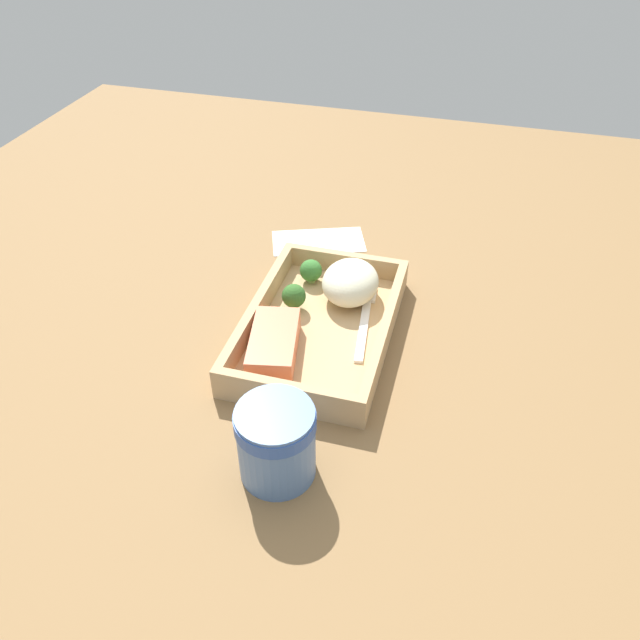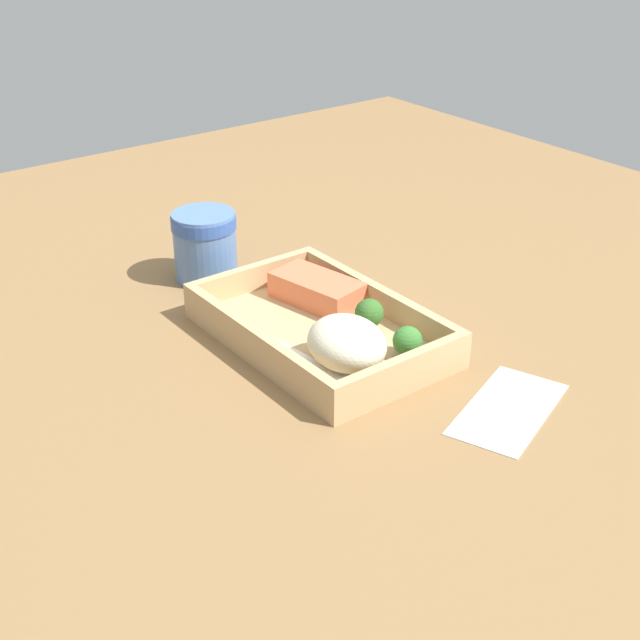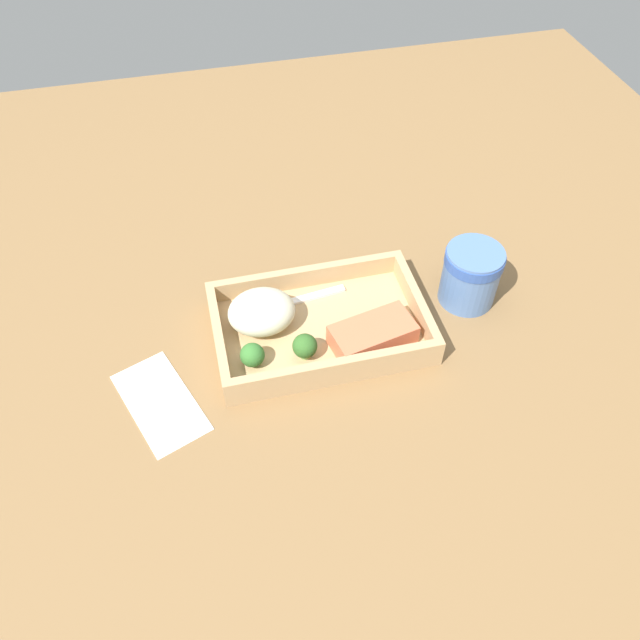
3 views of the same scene
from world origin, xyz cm
name	(u,v)px [view 2 (image 2 of 3)]	position (x,y,z in cm)	size (l,w,h in cm)	color
ground_plane	(320,349)	(0.00, 0.00, -1.00)	(160.00, 160.00, 2.00)	olive
takeout_tray	(320,336)	(0.00, 0.00, 0.60)	(28.85, 18.46, 1.20)	tan
tray_rim	(320,320)	(0.00, 0.00, 2.76)	(28.85, 18.46, 3.12)	tan
salmon_fillet	(317,290)	(-6.18, 4.26, 2.78)	(11.07, 5.65, 3.16)	#D96D48
mashed_potatoes	(347,343)	(7.58, -2.25, 3.91)	(9.17, 7.76, 5.42)	beige
broccoli_floret_1	(369,314)	(3.13, 4.55, 3.36)	(3.29, 3.29, 3.90)	#7A9B56
broccoli_floret_2	(408,341)	(9.99, 4.13, 3.04)	(3.23, 3.23, 3.51)	#85A560
fork	(302,358)	(3.79, -5.26, 1.42)	(15.88, 3.57, 0.44)	white
paper_cup	(205,242)	(-22.27, -1.57, 5.00)	(8.26, 8.26, 8.96)	#5276AF
receipt_slip	(508,409)	(22.46, 6.52, 0.12)	(7.54, 14.76, 0.24)	white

